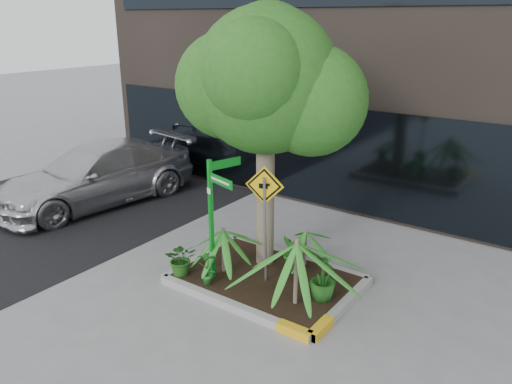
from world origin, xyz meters
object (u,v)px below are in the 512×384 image
Objects in this scene: tree at (266,81)px; cattle_sign at (265,206)px; parked_car at (97,174)px; street_sign_post at (214,210)px.

tree reaches higher than cattle_sign.
tree is 0.93× the size of parked_car.
street_sign_post is (-0.38, -1.07, -2.20)m from tree.
parked_car is 2.43× the size of cattle_sign.
tree is 2.47m from street_sign_post.
cattle_sign is (0.47, -0.72, -2.04)m from tree.
street_sign_post is 0.93m from cattle_sign.
street_sign_post is at bearing -176.57° from cattle_sign.
tree reaches higher than street_sign_post.
tree is 6.54m from parked_car.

